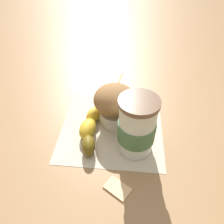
% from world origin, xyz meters
% --- Properties ---
extents(ground_plane, '(3.00, 3.00, 0.00)m').
position_xyz_m(ground_plane, '(0.00, 0.00, 0.00)').
color(ground_plane, '#936D47').
extents(paper_napkin, '(0.29, 0.29, 0.00)m').
position_xyz_m(paper_napkin, '(0.00, 0.00, 0.00)').
color(paper_napkin, beige).
rests_on(paper_napkin, ground_plane).
extents(coffee_cup, '(0.08, 0.08, 0.14)m').
position_xyz_m(coffee_cup, '(-0.07, 0.05, 0.07)').
color(coffee_cup, silver).
rests_on(coffee_cup, paper_napkin).
extents(muffin, '(0.10, 0.10, 0.11)m').
position_xyz_m(muffin, '(0.00, -0.02, 0.06)').
color(muffin, white).
rests_on(muffin, paper_napkin).
extents(banana, '(0.07, 0.16, 0.04)m').
position_xyz_m(banana, '(0.04, 0.04, 0.02)').
color(banana, gold).
rests_on(banana, paper_napkin).
extents(sugar_packet, '(0.06, 0.05, 0.01)m').
position_xyz_m(sugar_packet, '(-0.06, 0.16, 0.00)').
color(sugar_packet, '#E0B27F').
rests_on(sugar_packet, ground_plane).
extents(wooden_stirrer, '(0.01, 0.11, 0.00)m').
position_xyz_m(wooden_stirrer, '(0.03, -0.20, 0.00)').
color(wooden_stirrer, tan).
rests_on(wooden_stirrer, ground_plane).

